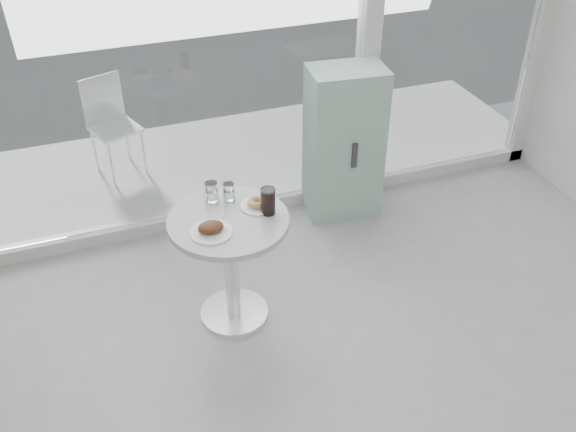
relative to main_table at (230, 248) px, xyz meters
name	(u,v)px	position (x,y,z in m)	size (l,w,h in m)	color
main_table	(230,248)	(0.00, 0.00, 0.00)	(0.72, 0.72, 0.77)	white
patio_deck	(229,159)	(0.50, 1.90, -0.53)	(5.60, 1.60, 0.05)	white
mint_cabinet	(344,143)	(1.14, 0.88, 0.05)	(0.59, 0.43, 1.20)	#8AB0A0
patio_chair	(111,119)	(-0.46, 2.05, -0.03)	(0.45, 0.45, 0.82)	white
plate_fritter	(212,229)	(-0.12, -0.10, 0.25)	(0.24, 0.24, 0.07)	white
plate_donut	(257,204)	(0.20, 0.06, 0.24)	(0.20, 0.20, 0.05)	white
water_tumbler_a	(212,193)	(-0.04, 0.21, 0.28)	(0.08, 0.08, 0.13)	white
water_tumbler_b	(229,193)	(0.06, 0.19, 0.27)	(0.07, 0.07, 0.11)	white
cola_glass	(268,202)	(0.24, -0.02, 0.30)	(0.09, 0.09, 0.17)	white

